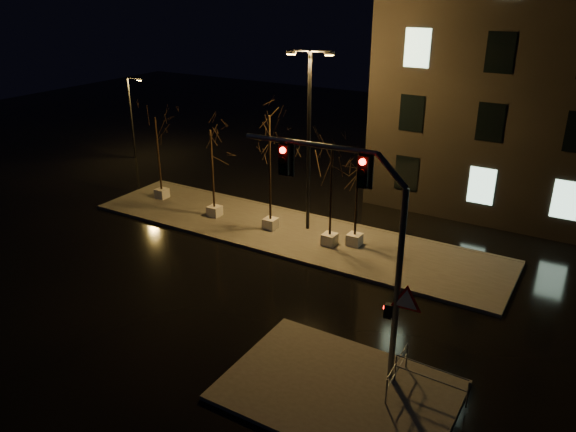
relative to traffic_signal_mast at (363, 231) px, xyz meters
The scene contains 13 objects.
ground 9.22m from the traffic_signal_mast, 163.99° to the left, with size 90.00×90.00×0.00m, color black.
median 12.08m from the traffic_signal_mast, 132.49° to the left, with size 22.00×5.00×0.15m, color #494641.
sidewalk_corner 5.09m from the traffic_signal_mast, 88.15° to the right, with size 7.00×5.00×0.15m, color #494641.
tree_0 18.31m from the traffic_signal_mast, 152.52° to the left, with size 1.80×1.80×4.90m.
tree_1 14.25m from the traffic_signal_mast, 146.63° to the left, with size 1.80×1.80×4.86m.
tree_2 11.53m from the traffic_signal_mast, 136.52° to the left, with size 1.80×1.80×6.02m.
tree_3 9.26m from the traffic_signal_mast, 122.22° to the left, with size 1.80×1.80×4.93m.
tree_4 9.35m from the traffic_signal_mast, 114.76° to the left, with size 1.80×1.80×4.35m.
traffic_signal_mast is the anchor object (origin of this frame).
streetlight_main 11.19m from the traffic_signal_mast, 127.07° to the left, with size 2.17×0.93×8.86m.
streetlight_far 27.60m from the traffic_signal_mast, 149.58° to the left, with size 1.10×0.51×5.76m.
guard_rail_a 4.89m from the traffic_signal_mast, ahead, with size 2.32×0.13×1.00m.
guard_rail_b 4.48m from the traffic_signal_mast, 10.25° to the right, with size 0.12×2.03×0.96m.
Camera 1 is at (13.33, -16.38, 11.84)m, focal length 35.00 mm.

